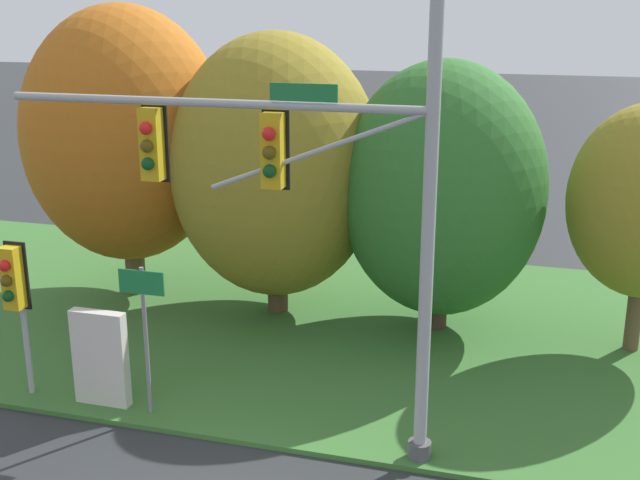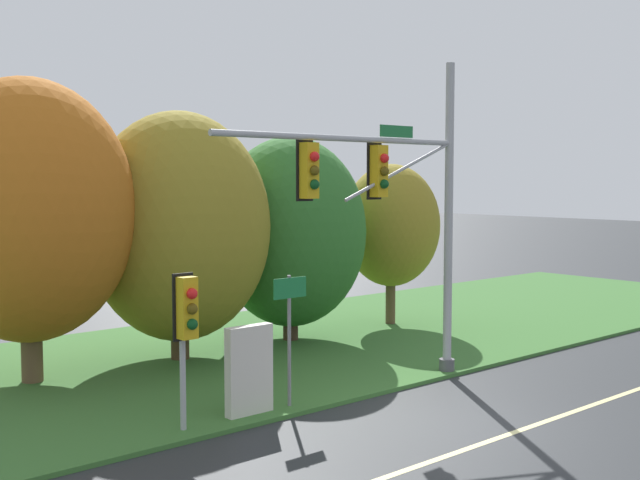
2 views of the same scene
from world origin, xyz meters
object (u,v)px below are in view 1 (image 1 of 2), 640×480
object	(u,v)px
traffic_signal_mast	(310,190)
pedestrian_signal_near_kerb	(15,287)
route_sign_post	(144,319)
info_kiosk	(101,358)
tree_left_of_mast	(276,166)
tree_nearest_road	(126,135)
tree_behind_signpost	(442,190)

from	to	relation	value
traffic_signal_mast	pedestrian_signal_near_kerb	size ratio (longest dim) A/B	2.52
route_sign_post	info_kiosk	xyz separation A→B (m)	(-1.04, 0.08, -0.97)
tree_left_of_mast	info_kiosk	xyz separation A→B (m)	(-1.67, -5.55, -2.74)
tree_nearest_road	tree_behind_signpost	distance (m)	8.12
tree_behind_signpost	info_kiosk	bearing A→B (deg)	-135.34
route_sign_post	tree_nearest_road	bearing A→B (deg)	120.50
pedestrian_signal_near_kerb	tree_behind_signpost	xyz separation A→B (m)	(7.28, 5.76, 1.07)
pedestrian_signal_near_kerb	tree_behind_signpost	world-z (taller)	tree_behind_signpost
traffic_signal_mast	info_kiosk	size ratio (longest dim) A/B	4.18
pedestrian_signal_near_kerb	info_kiosk	xyz separation A→B (m)	(1.62, 0.16, -1.34)
pedestrian_signal_near_kerb	info_kiosk	world-z (taller)	pedestrian_signal_near_kerb
pedestrian_signal_near_kerb	tree_behind_signpost	bearing A→B (deg)	38.34
traffic_signal_mast	info_kiosk	bearing A→B (deg)	176.83
info_kiosk	pedestrian_signal_near_kerb	bearing A→B (deg)	-174.28
route_sign_post	tree_behind_signpost	xyz separation A→B (m)	(4.62, 5.68, 1.45)
tree_behind_signpost	traffic_signal_mast	bearing A→B (deg)	-103.44
tree_left_of_mast	info_kiosk	bearing A→B (deg)	-106.74
traffic_signal_mast	tree_nearest_road	bearing A→B (deg)	138.05
traffic_signal_mast	tree_behind_signpost	bearing A→B (deg)	76.56
tree_behind_signpost	tree_nearest_road	bearing A→B (deg)	178.79
traffic_signal_mast	tree_left_of_mast	size ratio (longest dim) A/B	1.16
route_sign_post	tree_behind_signpost	size ratio (longest dim) A/B	0.46
info_kiosk	tree_behind_signpost	bearing A→B (deg)	44.66
tree_nearest_road	tree_behind_signpost	bearing A→B (deg)	-1.21
route_sign_post	tree_left_of_mast	bearing A→B (deg)	83.60
pedestrian_signal_near_kerb	route_sign_post	size ratio (longest dim) A/B	1.09
traffic_signal_mast	tree_behind_signpost	world-z (taller)	traffic_signal_mast
info_kiosk	traffic_signal_mast	bearing A→B (deg)	-3.17
pedestrian_signal_near_kerb	tree_nearest_road	world-z (taller)	tree_nearest_road
pedestrian_signal_near_kerb	tree_nearest_road	xyz separation A→B (m)	(-0.79, 5.93, 1.94)
route_sign_post	tree_left_of_mast	size ratio (longest dim) A/B	0.42
traffic_signal_mast	info_kiosk	world-z (taller)	traffic_signal_mast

